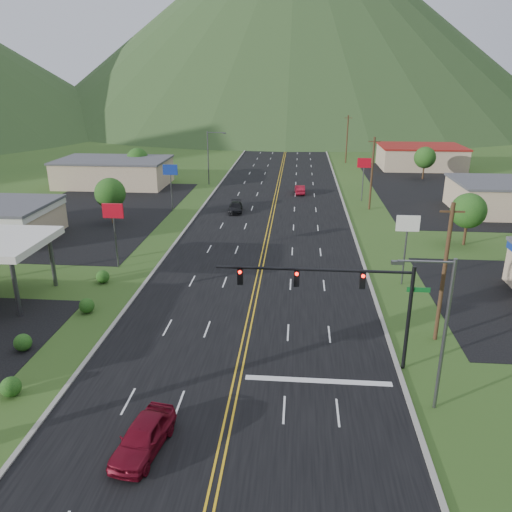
# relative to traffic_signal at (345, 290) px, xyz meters

# --- Properties ---
(traffic_signal) EXTENTS (13.10, 0.43, 7.00)m
(traffic_signal) POSITION_rel_traffic_signal_xyz_m (0.00, 0.00, 0.00)
(traffic_signal) COLOR black
(traffic_signal) RESTS_ON ground
(streetlight_east) EXTENTS (3.28, 0.25, 9.00)m
(streetlight_east) POSITION_rel_traffic_signal_xyz_m (4.70, -4.00, -0.15)
(streetlight_east) COLOR #59595E
(streetlight_east) RESTS_ON ground
(streetlight_west) EXTENTS (3.28, 0.25, 9.00)m
(streetlight_west) POSITION_rel_traffic_signal_xyz_m (-18.16, 56.00, -0.15)
(streetlight_west) COLOR #59595E
(streetlight_west) RESTS_ON ground
(building_west_far) EXTENTS (18.40, 11.40, 4.50)m
(building_west_far) POSITION_rel_traffic_signal_xyz_m (-34.48, 54.00, -3.07)
(building_west_far) COLOR #CEB38F
(building_west_far) RESTS_ON ground
(building_east_mid) EXTENTS (14.40, 11.40, 4.30)m
(building_east_mid) POSITION_rel_traffic_signal_xyz_m (25.52, 41.00, -3.17)
(building_east_mid) COLOR #CEB38F
(building_east_mid) RESTS_ON ground
(building_east_far) EXTENTS (16.40, 12.40, 4.50)m
(building_east_far) POSITION_rel_traffic_signal_xyz_m (21.52, 76.00, -3.07)
(building_east_far) COLOR #CEB38F
(building_east_far) RESTS_ON ground
(pole_sign_west_a) EXTENTS (2.00, 0.18, 6.40)m
(pole_sign_west_a) POSITION_rel_traffic_signal_xyz_m (-20.48, 16.00, -0.28)
(pole_sign_west_a) COLOR #59595E
(pole_sign_west_a) RESTS_ON ground
(pole_sign_west_b) EXTENTS (2.00, 0.18, 6.40)m
(pole_sign_west_b) POSITION_rel_traffic_signal_xyz_m (-20.48, 38.00, -0.28)
(pole_sign_west_b) COLOR #59595E
(pole_sign_west_b) RESTS_ON ground
(pole_sign_east_a) EXTENTS (2.00, 0.18, 6.40)m
(pole_sign_east_a) POSITION_rel_traffic_signal_xyz_m (6.52, 14.00, -0.28)
(pole_sign_east_a) COLOR #59595E
(pole_sign_east_a) RESTS_ON ground
(pole_sign_east_b) EXTENTS (2.00, 0.18, 6.40)m
(pole_sign_east_b) POSITION_rel_traffic_signal_xyz_m (6.52, 46.00, -0.28)
(pole_sign_east_b) COLOR #59595E
(pole_sign_east_b) RESTS_ON ground
(tree_west_a) EXTENTS (3.84, 3.84, 5.82)m
(tree_west_a) POSITION_rel_traffic_signal_xyz_m (-26.48, 31.00, -1.44)
(tree_west_a) COLOR #382314
(tree_west_a) RESTS_ON ground
(tree_west_b) EXTENTS (3.84, 3.84, 5.82)m
(tree_west_b) POSITION_rel_traffic_signal_xyz_m (-31.48, 58.00, -1.44)
(tree_west_b) COLOR #382314
(tree_west_b) RESTS_ON ground
(tree_east_a) EXTENTS (3.84, 3.84, 5.82)m
(tree_east_a) POSITION_rel_traffic_signal_xyz_m (15.52, 26.00, -1.44)
(tree_east_a) COLOR #382314
(tree_east_a) RESTS_ON ground
(tree_east_b) EXTENTS (3.84, 3.84, 5.82)m
(tree_east_b) POSITION_rel_traffic_signal_xyz_m (19.52, 64.00, -1.44)
(tree_east_b) COLOR #382314
(tree_east_b) RESTS_ON ground
(utility_pole_a) EXTENTS (1.60, 0.28, 10.00)m
(utility_pole_a) POSITION_rel_traffic_signal_xyz_m (7.02, 4.00, -0.20)
(utility_pole_a) COLOR #382314
(utility_pole_a) RESTS_ON ground
(utility_pole_b) EXTENTS (1.60, 0.28, 10.00)m
(utility_pole_b) POSITION_rel_traffic_signal_xyz_m (7.02, 41.00, -0.20)
(utility_pole_b) COLOR #382314
(utility_pole_b) RESTS_ON ground
(utility_pole_c) EXTENTS (1.60, 0.28, 10.00)m
(utility_pole_c) POSITION_rel_traffic_signal_xyz_m (7.02, 81.00, -0.20)
(utility_pole_c) COLOR #382314
(utility_pole_c) RESTS_ON ground
(utility_pole_d) EXTENTS (1.60, 0.28, 10.00)m
(utility_pole_d) POSITION_rel_traffic_signal_xyz_m (7.02, 121.00, -0.20)
(utility_pole_d) COLOR #382314
(utility_pole_d) RESTS_ON ground
(mountain_n) EXTENTS (220.00, 220.00, 85.00)m
(mountain_n) POSITION_rel_traffic_signal_xyz_m (-6.48, 206.00, 37.17)
(mountain_n) COLOR #223819
(mountain_n) RESTS_ON ground
(car_red_near) EXTENTS (2.66, 4.99, 1.62)m
(car_red_near) POSITION_rel_traffic_signal_xyz_m (-10.38, -8.80, -4.52)
(car_red_near) COLOR maroon
(car_red_near) RESTS_ON ground
(car_dark_mid) EXTENTS (2.13, 4.56, 1.29)m
(car_dark_mid) POSITION_rel_traffic_signal_xyz_m (-11.55, 37.80, -4.69)
(car_dark_mid) COLOR black
(car_dark_mid) RESTS_ON ground
(car_red_far) EXTENTS (1.70, 4.28, 1.39)m
(car_red_far) POSITION_rel_traffic_signal_xyz_m (-2.78, 49.97, -4.64)
(car_red_far) COLOR maroon
(car_red_far) RESTS_ON ground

